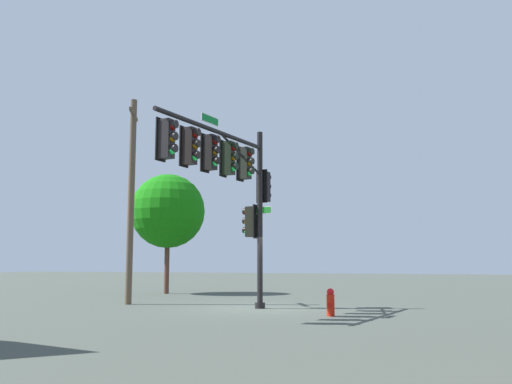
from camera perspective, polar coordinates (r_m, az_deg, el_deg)
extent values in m
plane|color=#414840|center=(19.69, 0.42, -12.03)|extent=(120.00, 120.00, 0.00)
cylinder|color=black|center=(19.68, 0.41, -2.78)|extent=(0.20, 0.20, 6.35)
cylinder|color=black|center=(19.68, 0.42, -11.74)|extent=(0.36, 0.36, 0.20)
cylinder|color=black|center=(17.57, -4.29, 6.37)|extent=(5.87, 1.25, 0.14)
cylinder|color=black|center=(18.82, -1.56, 3.88)|extent=(2.67, 0.58, 1.07)
cube|color=black|center=(18.99, -1.17, 3.01)|extent=(0.39, 0.42, 1.10)
cube|color=black|center=(19.09, -1.67, 2.95)|extent=(0.44, 0.14, 1.22)
sphere|color=maroon|center=(18.95, -0.66, 4.07)|extent=(0.22, 0.22, 0.22)
cylinder|color=black|center=(18.92, -0.50, 4.24)|extent=(0.26, 0.19, 0.23)
sphere|color=#855607|center=(18.88, -0.66, 3.06)|extent=(0.22, 0.22, 0.22)
cylinder|color=black|center=(18.86, -0.50, 3.23)|extent=(0.26, 0.19, 0.23)
sphere|color=#20FF59|center=(18.82, -0.66, 2.05)|extent=(0.22, 0.22, 0.22)
cylinder|color=black|center=(18.80, -0.50, 2.21)|extent=(0.26, 0.19, 0.23)
cube|color=black|center=(18.08, -2.90, 3.54)|extent=(0.37, 0.40, 1.10)
cube|color=black|center=(18.17, -3.45, 3.48)|extent=(0.44, 0.10, 1.22)
sphere|color=maroon|center=(18.05, -2.34, 4.65)|extent=(0.22, 0.22, 0.22)
cylinder|color=black|center=(18.03, -2.17, 4.83)|extent=(0.25, 0.17, 0.23)
sphere|color=#855607|center=(17.98, -2.34, 3.59)|extent=(0.22, 0.22, 0.22)
cylinder|color=black|center=(17.96, -2.17, 3.77)|extent=(0.25, 0.17, 0.23)
sphere|color=#20FF59|center=(17.92, -2.35, 2.53)|extent=(0.22, 0.22, 0.22)
cylinder|color=black|center=(17.90, -2.18, 2.70)|extent=(0.25, 0.17, 0.23)
cube|color=black|center=(17.19, -4.82, 4.12)|extent=(0.39, 0.42, 1.10)
cube|color=black|center=(17.31, -5.35, 4.05)|extent=(0.44, 0.14, 1.22)
sphere|color=maroon|center=(17.14, -4.26, 5.31)|extent=(0.22, 0.22, 0.22)
cylinder|color=black|center=(17.12, -4.10, 5.50)|extent=(0.26, 0.19, 0.23)
sphere|color=#855607|center=(17.07, -4.27, 4.20)|extent=(0.22, 0.22, 0.22)
cylinder|color=black|center=(17.05, -4.11, 4.38)|extent=(0.26, 0.19, 0.23)
sphere|color=#20FF59|center=(17.01, -4.28, 3.08)|extent=(0.22, 0.22, 0.22)
cylinder|color=black|center=(16.98, -4.12, 3.26)|extent=(0.26, 0.19, 0.23)
cube|color=black|center=(16.32, -6.94, 4.77)|extent=(0.37, 0.40, 1.10)
cube|color=black|center=(16.43, -7.52, 4.69)|extent=(0.44, 0.11, 1.22)
sphere|color=maroon|center=(16.29, -6.34, 6.01)|extent=(0.22, 0.22, 0.22)
cylinder|color=black|center=(16.27, -6.16, 6.20)|extent=(0.25, 0.17, 0.23)
sphere|color=#855607|center=(16.21, -6.35, 4.84)|extent=(0.22, 0.22, 0.22)
cylinder|color=black|center=(16.19, -6.17, 5.03)|extent=(0.25, 0.17, 0.23)
sphere|color=#20FF59|center=(16.14, -6.37, 3.66)|extent=(0.22, 0.22, 0.22)
cylinder|color=black|center=(16.12, -6.19, 3.85)|extent=(0.25, 0.17, 0.23)
cube|color=black|center=(15.48, -9.30, 5.47)|extent=(0.37, 0.41, 1.10)
cube|color=black|center=(15.60, -9.90, 5.39)|extent=(0.44, 0.11, 1.22)
sphere|color=maroon|center=(15.44, -8.68, 6.79)|extent=(0.22, 0.22, 0.22)
cylinder|color=black|center=(15.42, -8.49, 7.00)|extent=(0.25, 0.17, 0.23)
sphere|color=#855607|center=(15.37, -8.70, 5.56)|extent=(0.22, 0.22, 0.22)
cylinder|color=black|center=(15.34, -8.52, 5.76)|extent=(0.25, 0.17, 0.23)
sphere|color=#20FF59|center=(15.29, -8.73, 4.32)|extent=(0.22, 0.22, 0.22)
cylinder|color=black|center=(15.27, -8.54, 4.52)|extent=(0.25, 0.17, 0.23)
cube|color=black|center=(20.12, 0.88, 0.55)|extent=(0.41, 0.38, 1.10)
cube|color=black|center=(19.94, 0.61, 0.62)|extent=(0.12, 0.44, 1.22)
sphere|color=maroon|center=(20.34, 1.15, 1.43)|extent=(0.22, 0.22, 0.22)
cylinder|color=black|center=(20.40, 1.23, 1.54)|extent=(0.18, 0.25, 0.23)
sphere|color=#855607|center=(20.29, 1.15, 0.48)|extent=(0.22, 0.22, 0.22)
cylinder|color=black|center=(20.35, 1.23, 0.60)|extent=(0.18, 0.25, 0.23)
sphere|color=#20FF59|center=(20.25, 1.15, -0.47)|extent=(0.22, 0.22, 0.22)
cylinder|color=black|center=(20.31, 1.23, -0.35)|extent=(0.18, 0.25, 0.23)
cube|color=black|center=(19.85, -0.48, -3.12)|extent=(0.38, 0.41, 1.10)
cube|color=black|center=(19.75, 0.02, -3.10)|extent=(0.44, 0.12, 1.22)
sphere|color=maroon|center=(19.97, -0.98, -2.17)|extent=(0.22, 0.22, 0.22)
cylinder|color=black|center=(20.01, -1.13, -2.03)|extent=(0.25, 0.18, 0.23)
sphere|color=#855607|center=(19.94, -0.98, -3.14)|extent=(0.22, 0.22, 0.22)
cylinder|color=black|center=(19.98, -1.13, -3.00)|extent=(0.25, 0.18, 0.23)
sphere|color=#20FF59|center=(19.92, -0.98, -4.12)|extent=(0.22, 0.22, 0.22)
cylinder|color=black|center=(19.96, -1.13, -3.98)|extent=(0.25, 0.18, 0.23)
cube|color=white|center=(17.40, -4.83, 7.53)|extent=(0.93, 0.20, 0.26)
cube|color=#09762A|center=(17.40, -4.83, 7.53)|extent=(0.89, 0.20, 0.22)
cube|color=white|center=(19.71, 0.41, -1.92)|extent=(0.20, 0.93, 0.26)
cube|color=#1E7E25|center=(19.71, 0.41, -1.92)|extent=(0.20, 0.89, 0.22)
cylinder|color=brown|center=(22.17, -12.88, -0.79)|extent=(0.26, 0.26, 8.13)
cube|color=brown|center=(22.81, -12.63, 7.89)|extent=(1.70, 0.83, 0.12)
cylinder|color=red|center=(17.06, 7.78, -11.60)|extent=(0.24, 0.24, 0.65)
sphere|color=red|center=(17.04, 7.75, -10.28)|extent=(0.22, 0.22, 0.22)
cylinder|color=red|center=(16.91, 7.68, -11.53)|extent=(0.12, 0.10, 0.10)
cylinder|color=brown|center=(29.04, -9.28, -7.81)|extent=(0.26, 0.26, 2.64)
sphere|color=#14710E|center=(29.16, -9.16, -1.96)|extent=(3.89, 3.89, 3.89)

